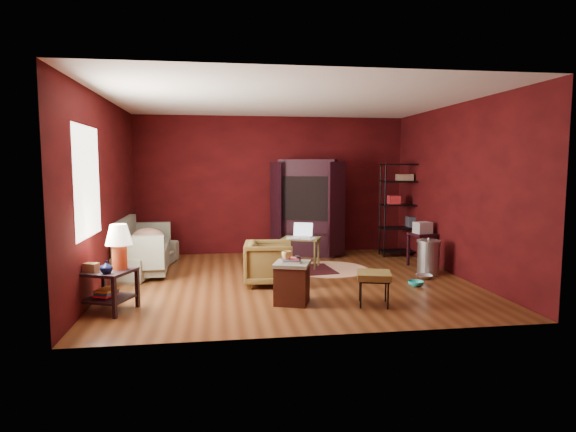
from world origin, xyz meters
The scene contains 18 objects.
room centered at (-0.04, -0.01, 1.40)m, with size 5.54×5.04×2.84m.
sofa centered at (-2.43, 1.03, 0.38)m, with size 1.93×0.56×0.75m, color slate.
armchair centered at (-0.35, -0.22, 0.36)m, with size 0.71×0.66×0.73m, color black.
pet_bowl_steel centered at (2.15, -0.21, 0.13)m, with size 0.26×0.06×0.26m, color #B7B9BF.
pet_bowl_turquoise centered at (1.82, -0.63, 0.12)m, with size 0.24×0.07×0.24m, color #25B0B1.
vase centered at (-2.44, -1.46, 0.59)m, with size 0.15×0.15×0.15m, color #0C143F.
mug centered at (-0.24, -1.31, 0.67)m, with size 0.12×0.10×0.12m, color #D2BD66.
side_table centered at (-2.39, -1.26, 0.65)m, with size 0.71×0.71×1.08m.
sofa_cushions centered at (-2.41, 1.03, 0.40)m, with size 0.87×1.99×0.82m.
hamper centered at (-0.16, -1.27, 0.28)m, with size 0.56×0.56×0.63m.
footstool centered at (0.87, -1.50, 0.38)m, with size 0.52×0.52×0.43m.
rug_round centered at (0.81, 0.68, 0.01)m, with size 1.73×1.73×0.01m.
rug_oriental centered at (0.19, 0.62, 0.02)m, with size 1.38×0.99×0.01m.
laptop_desk centered at (0.34, 0.88, 0.49)m, with size 0.76×0.66×0.79m.
tv_armoire centered at (0.68, 2.11, 1.00)m, with size 1.43×1.10×1.92m.
wire_shelving centered at (2.56, 1.72, 1.01)m, with size 0.93×0.46×1.85m.
small_stand centered at (2.49, 0.69, 0.60)m, with size 0.47×0.47×0.80m.
trash_can centered at (2.34, 0.08, 0.29)m, with size 0.50×0.50×0.62m.
Camera 1 is at (-1.10, -7.36, 1.80)m, focal length 30.00 mm.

